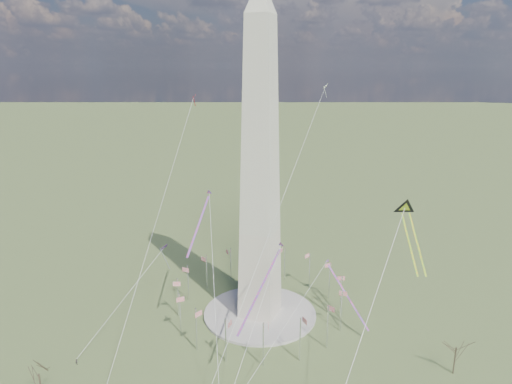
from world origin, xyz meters
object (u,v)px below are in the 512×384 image
(person_west, at_px, (77,362))
(kite_delta_black, at_px, (406,212))
(washington_monument, at_px, (260,169))
(tree_near, at_px, (457,346))

(person_west, distance_m, kite_delta_black, 97.70)
(washington_monument, distance_m, tree_near, 70.25)
(tree_near, height_order, person_west, tree_near)
(washington_monument, relative_size, tree_near, 8.67)
(kite_delta_black, bearing_deg, tree_near, 122.20)
(washington_monument, xyz_separation_m, person_west, (-36.95, -41.40, -47.20))
(person_west, bearing_deg, kite_delta_black, -132.23)
(tree_near, xyz_separation_m, person_west, (-94.16, -32.24, -7.47))
(washington_monument, bearing_deg, kite_delta_black, 3.59)
(tree_near, height_order, kite_delta_black, kite_delta_black)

